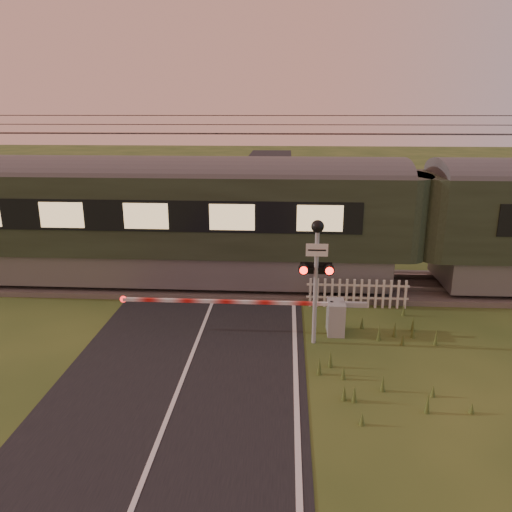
# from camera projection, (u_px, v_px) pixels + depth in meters

# --- Properties ---
(ground) EXTENTS (160.00, 160.00, 0.00)m
(ground) POSITION_uv_depth(u_px,v_px,m) (185.00, 373.00, 12.40)
(ground) COLOR #2D461A
(ground) RESTS_ON ground
(road) EXTENTS (6.00, 140.00, 0.03)m
(road) POSITION_uv_depth(u_px,v_px,m) (184.00, 378.00, 12.17)
(road) COLOR black
(road) RESTS_ON ground
(track_bed) EXTENTS (140.00, 3.40, 0.39)m
(track_bed) POSITION_uv_depth(u_px,v_px,m) (219.00, 283.00, 18.60)
(track_bed) COLOR #47423D
(track_bed) RESTS_ON ground
(overhead_wires) EXTENTS (120.00, 0.62, 0.62)m
(overhead_wires) POSITION_uv_depth(u_px,v_px,m) (216.00, 127.00, 17.00)
(overhead_wires) COLOR black
(overhead_wires) RESTS_ON ground
(train) EXTENTS (47.09, 3.25, 4.40)m
(train) POSITION_uv_depth(u_px,v_px,m) (417.00, 223.00, 17.50)
(train) COLOR slate
(train) RESTS_ON ground
(boom_gate) EXTENTS (7.25, 0.75, 1.00)m
(boom_gate) POSITION_uv_depth(u_px,v_px,m) (321.00, 315.00, 14.51)
(boom_gate) COLOR gray
(boom_gate) RESTS_ON ground
(crossing_signal) EXTENTS (0.90, 0.36, 3.52)m
(crossing_signal) POSITION_uv_depth(u_px,v_px,m) (316.00, 260.00, 13.34)
(crossing_signal) COLOR gray
(crossing_signal) RESTS_ON ground
(picket_fence) EXTENTS (3.34, 0.08, 0.98)m
(picket_fence) POSITION_uv_depth(u_px,v_px,m) (358.00, 293.00, 16.38)
(picket_fence) COLOR silver
(picket_fence) RESTS_ON ground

